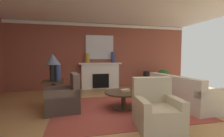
# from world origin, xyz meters

# --- Properties ---
(ground_plane) EXTENTS (9.71, 9.71, 0.00)m
(ground_plane) POSITION_xyz_m (0.00, 0.00, 0.00)
(ground_plane) COLOR tan
(wall_fireplace) EXTENTS (8.07, 0.12, 2.80)m
(wall_fireplace) POSITION_xyz_m (0.00, 3.26, 1.40)
(wall_fireplace) COLOR brown
(wall_fireplace) RESTS_ON ground_plane
(ceiling_panel) EXTENTS (8.07, 7.01, 0.06)m
(ceiling_panel) POSITION_xyz_m (0.00, 0.30, 2.83)
(ceiling_panel) COLOR white
(crown_moulding) EXTENTS (8.07, 0.08, 0.12)m
(crown_moulding) POSITION_xyz_m (0.00, 3.18, 2.72)
(crown_moulding) COLOR white
(area_rug) EXTENTS (3.61, 2.71, 0.01)m
(area_rug) POSITION_xyz_m (0.12, 0.17, 0.01)
(area_rug) COLOR #993D33
(area_rug) RESTS_ON ground_plane
(fireplace) EXTENTS (1.80, 0.35, 1.12)m
(fireplace) POSITION_xyz_m (-0.02, 3.05, 0.53)
(fireplace) COLOR white
(fireplace) RESTS_ON ground_plane
(mantel_mirror) EXTENTS (1.20, 0.04, 1.02)m
(mantel_mirror) POSITION_xyz_m (-0.02, 3.17, 1.78)
(mantel_mirror) COLOR silver
(sofa) EXTENTS (1.05, 2.16, 0.85)m
(sofa) POSITION_xyz_m (1.82, 0.09, 0.30)
(sofa) COLOR beige
(sofa) RESTS_ON ground_plane
(armchair_near_window) EXTENTS (0.88, 0.88, 0.95)m
(armchair_near_window) POSITION_xyz_m (-1.40, 0.31, 0.31)
(armchair_near_window) COLOR brown
(armchair_near_window) RESTS_ON ground_plane
(armchair_facing_fireplace) EXTENTS (0.88, 0.88, 0.95)m
(armchair_facing_fireplace) POSITION_xyz_m (0.38, -1.12, 0.31)
(armchair_facing_fireplace) COLOR #C1B293
(armchair_facing_fireplace) RESTS_ON ground_plane
(coffee_table) EXTENTS (1.00, 1.00, 0.45)m
(coffee_table) POSITION_xyz_m (0.12, 0.17, 0.34)
(coffee_table) COLOR #3D2D1E
(coffee_table) RESTS_ON ground_plane
(side_table) EXTENTS (0.56, 0.56, 0.70)m
(side_table) POSITION_xyz_m (-1.71, 0.92, 0.40)
(side_table) COLOR #3D2D1E
(side_table) RESTS_ON ground_plane
(table_lamp) EXTENTS (0.44, 0.44, 0.75)m
(table_lamp) POSITION_xyz_m (-1.71, 0.92, 1.22)
(table_lamp) COLOR black
(table_lamp) RESTS_ON side_table
(vase_tall_corner) EXTENTS (0.25, 0.25, 0.74)m
(vase_tall_corner) POSITION_xyz_m (1.97, 2.75, 0.37)
(vase_tall_corner) COLOR black
(vase_tall_corner) RESTS_ON ground_plane
(vase_on_side_table) EXTENTS (0.12, 0.12, 0.43)m
(vase_on_side_table) POSITION_xyz_m (-1.56, 0.80, 0.92)
(vase_on_side_table) COLOR navy
(vase_on_side_table) RESTS_ON side_table
(vase_mantel_right) EXTENTS (0.14, 0.14, 0.46)m
(vase_mantel_right) POSITION_xyz_m (0.53, 3.00, 1.35)
(vase_mantel_right) COLOR navy
(vase_mantel_right) RESTS_ON fireplace
(vase_mantel_left) EXTENTS (0.19, 0.19, 0.39)m
(vase_mantel_left) POSITION_xyz_m (-0.57, 3.00, 1.31)
(vase_mantel_left) COLOR #B7892D
(vase_mantel_left) RESTS_ON fireplace
(book_red_cover) EXTENTS (0.27, 0.20, 0.05)m
(book_red_cover) POSITION_xyz_m (0.17, 0.21, 0.48)
(book_red_cover) COLOR tan
(book_red_cover) RESTS_ON coffee_table
(potted_plant) EXTENTS (0.56, 0.56, 0.83)m
(potted_plant) POSITION_xyz_m (2.57, 2.34, 0.49)
(potted_plant) COLOR #BCB29E
(potted_plant) RESTS_ON ground_plane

